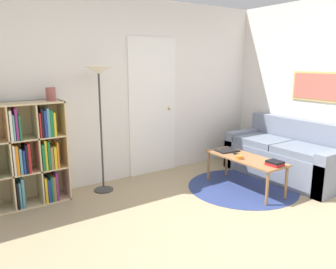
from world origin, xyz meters
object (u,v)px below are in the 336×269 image
object	(u,v)px
coffee_table	(245,161)
vase_on_shelf	(51,94)
bookshelf	(23,156)
laptop	(227,150)
bowl	(239,157)
floor_lamp	(99,84)
couch	(287,157)

from	to	relation	value
coffee_table	vase_on_shelf	xyz separation A→B (m)	(-2.20, 1.13, 0.92)
bookshelf	laptop	size ratio (longest dim) A/B	3.78
bookshelf	coffee_table	world-z (taller)	bookshelf
coffee_table	bowl	bearing A→B (deg)	-176.40
floor_lamp	bowl	bearing A→B (deg)	-34.62
bookshelf	coffee_table	xyz separation A→B (m)	(2.57, -1.12, -0.21)
laptop	vase_on_shelf	xyz separation A→B (m)	(-2.21, 0.76, 0.86)
bookshelf	floor_lamp	distance (m)	1.26
couch	laptop	world-z (taller)	couch
laptop	bowl	distance (m)	0.40
laptop	vase_on_shelf	distance (m)	2.49
laptop	floor_lamp	bearing A→B (deg)	158.01
bookshelf	couch	size ratio (longest dim) A/B	0.71
couch	coffee_table	xyz separation A→B (m)	(-0.92, -0.01, 0.10)
bookshelf	bowl	distance (m)	2.70
bowl	vase_on_shelf	distance (m)	2.51
coffee_table	bowl	distance (m)	0.15
floor_lamp	bowl	distance (m)	2.05
couch	vase_on_shelf	size ratio (longest dim) A/B	10.79
floor_lamp	vase_on_shelf	distance (m)	0.60
couch	vase_on_shelf	world-z (taller)	vase_on_shelf
coffee_table	laptop	xyz separation A→B (m)	(0.01, 0.36, 0.06)
couch	coffee_table	bearing A→B (deg)	-179.47
bookshelf	floor_lamp	size ratio (longest dim) A/B	0.75
coffee_table	laptop	world-z (taller)	laptop
couch	bookshelf	bearing A→B (deg)	162.30
laptop	vase_on_shelf	size ratio (longest dim) A/B	2.04
bookshelf	vase_on_shelf	xyz separation A→B (m)	(0.37, 0.00, 0.71)
couch	bowl	distance (m)	1.07
bookshelf	bowl	bearing A→B (deg)	-24.86
couch	laptop	size ratio (longest dim) A/B	5.30
couch	vase_on_shelf	bearing A→B (deg)	160.29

